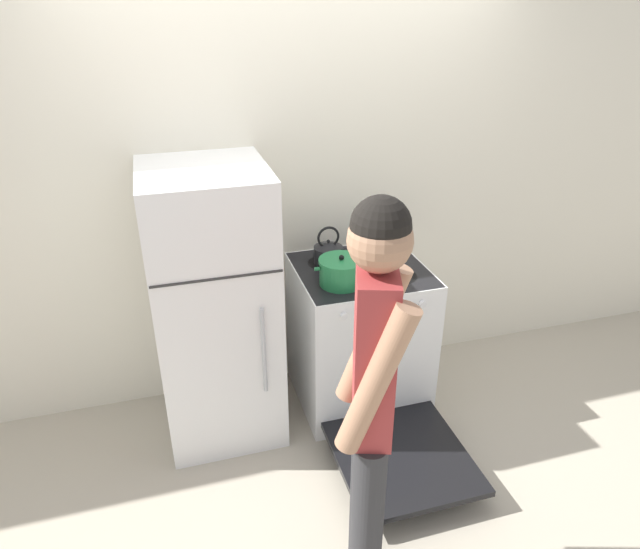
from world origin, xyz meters
TOP-DOWN VIEW (x-y plane):
  - ground_plane at (0.00, 0.00)m, footprint 14.00×14.00m
  - wall_back at (0.00, 0.03)m, footprint 10.00×0.06m
  - refrigerator at (-0.54, -0.34)m, footprint 0.63×0.70m
  - stove_range at (0.30, -0.38)m, footprint 0.74×1.39m
  - dutch_oven_pot at (0.13, -0.48)m, footprint 0.29×0.25m
  - tea_kettle at (0.15, -0.20)m, footprint 0.21×0.17m
  - utensil_jar at (0.49, -0.20)m, footprint 0.09×0.09m
  - person at (-0.11, -1.57)m, footprint 0.36×0.42m

SIDE VIEW (x-z plane):
  - ground_plane at x=0.00m, z-range 0.00..0.00m
  - stove_range at x=0.30m, z-range 0.00..0.89m
  - refrigerator at x=-0.54m, z-range 0.00..1.55m
  - tea_kettle at x=0.15m, z-range 0.85..1.07m
  - dutch_oven_pot at x=0.13m, z-range 0.88..1.05m
  - utensil_jar at x=0.49m, z-range 0.85..1.09m
  - person at x=-0.11m, z-range 0.12..1.90m
  - wall_back at x=0.00m, z-range 0.00..2.55m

